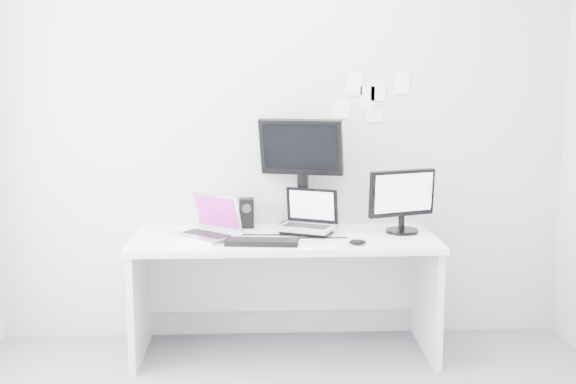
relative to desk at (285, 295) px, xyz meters
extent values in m
plane|color=#BCBEC1|center=(0.00, 0.35, 0.99)|extent=(3.60, 0.00, 3.60)
cube|color=white|center=(0.00, 0.00, 0.00)|extent=(1.80, 0.70, 0.73)
cube|color=silver|center=(-0.47, -0.03, 0.50)|extent=(0.45, 0.44, 0.27)
cube|color=black|center=(-0.23, 0.26, 0.46)|extent=(0.11, 0.11, 0.18)
cube|color=#9EA0A5|center=(0.13, 0.06, 0.50)|extent=(0.40, 0.37, 0.27)
cube|color=black|center=(0.12, 0.25, 0.72)|extent=(0.55, 0.32, 0.70)
cube|color=black|center=(0.72, 0.07, 0.56)|extent=(0.48, 0.34, 0.40)
cube|color=black|center=(-0.14, -0.20, 0.38)|extent=(0.42, 0.19, 0.03)
ellipsoid|color=black|center=(0.40, -0.24, 0.38)|extent=(0.10, 0.07, 0.03)
cube|color=white|center=(0.45, 0.34, 1.26)|extent=(0.10, 0.00, 0.14)
cube|color=white|center=(0.60, 0.34, 1.22)|extent=(0.09, 0.00, 0.13)
cube|color=white|center=(0.75, 0.34, 1.26)|extent=(0.10, 0.00, 0.14)
cube|color=white|center=(0.58, 0.34, 1.05)|extent=(0.11, 0.00, 0.08)
cube|color=white|center=(0.37, 0.34, 1.10)|extent=(0.11, 0.00, 0.11)
cube|color=white|center=(0.53, 0.34, 1.17)|extent=(0.09, 0.00, 0.14)
camera|label=1|loc=(-0.17, -4.22, 1.33)|focal=45.47mm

